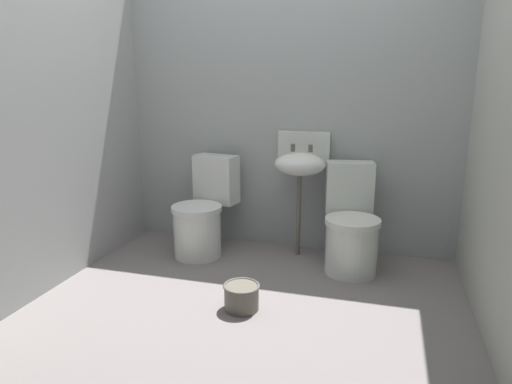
{
  "coord_description": "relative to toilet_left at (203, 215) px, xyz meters",
  "views": [
    {
      "loc": [
        0.78,
        -2.41,
        1.41
      ],
      "look_at": [
        0.0,
        0.31,
        0.7
      ],
      "focal_mm": 32.18,
      "sensor_mm": 36.0,
      "label": 1
    }
  ],
  "objects": [
    {
      "name": "toilet_left",
      "position": [
        0.0,
        0.0,
        0.0
      ],
      "size": [
        0.49,
        0.65,
        0.78
      ],
      "rotation": [
        0.0,
        0.0,
        2.94
      ],
      "color": "silver",
      "rests_on": "ground"
    },
    {
      "name": "wall_left",
      "position": [
        -0.79,
        -0.81,
        0.81
      ],
      "size": [
        0.1,
        2.72,
        2.27
      ],
      "primitive_type": "cube",
      "color": "#949796",
      "rests_on": "ground"
    },
    {
      "name": "bucket",
      "position": [
        0.59,
        -0.83,
        -0.23
      ],
      "size": [
        0.23,
        0.23,
        0.17
      ],
      "color": "#5F5A4D",
      "rests_on": "ground"
    },
    {
      "name": "toilet_right",
      "position": [
        1.18,
        -0.0,
        0.0
      ],
      "size": [
        0.49,
        0.65,
        0.78
      ],
      "rotation": [
        0.0,
        0.0,
        3.34
      ],
      "color": "silver",
      "rests_on": "ground"
    },
    {
      "name": "sink",
      "position": [
        0.76,
        0.19,
        0.43
      ],
      "size": [
        0.42,
        0.35,
        0.99
      ],
      "color": "#5F5A4D",
      "rests_on": "ground"
    },
    {
      "name": "wall_back",
      "position": [
        0.62,
        0.4,
        0.81
      ],
      "size": [
        3.12,
        0.1,
        2.27
      ],
      "primitive_type": "cube",
      "color": "#959C9B",
      "rests_on": "ground"
    },
    {
      "name": "ground_plane",
      "position": [
        0.62,
        -0.91,
        -0.36
      ],
      "size": [
        3.12,
        2.92,
        0.08
      ],
      "primitive_type": "cube",
      "color": "slate"
    }
  ]
}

